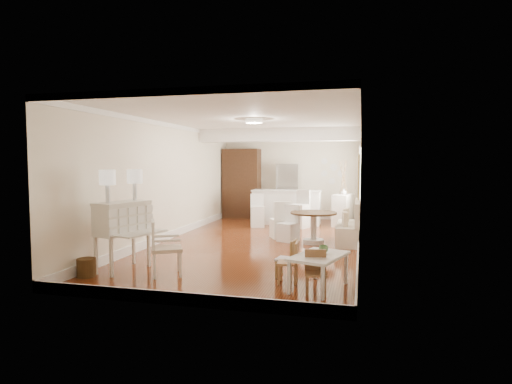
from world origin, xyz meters
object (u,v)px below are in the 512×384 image
at_px(wicker_basket, 86,268).
at_px(breakfast_counter, 286,207).
at_px(slip_chair_far, 280,219).
at_px(pantry_cabinet, 242,184).
at_px(kids_chair_b, 286,258).
at_px(kids_chair_a, 288,262).
at_px(bar_stool_left, 257,211).
at_px(dining_table, 314,228).
at_px(kids_chair_c, 316,273).
at_px(slip_chair_near, 288,223).
at_px(kids_table, 319,272).
at_px(fridge, 298,192).
at_px(secretary_bureau, 123,236).
at_px(bar_stool_right, 300,209).
at_px(gustavian_armchair, 167,248).
at_px(sideboard, 343,210).

relative_size(wicker_basket, breakfast_counter, 0.15).
relative_size(slip_chair_far, pantry_cabinet, 0.40).
bearing_deg(kids_chair_b, kids_chair_a, 24.76).
xyz_separation_m(breakfast_counter, bar_stool_left, (-0.71, -0.77, -0.04)).
xyz_separation_m(kids_chair_a, dining_table, (0.03, 3.33, 0.03)).
distance_m(breakfast_counter, pantry_cabinet, 2.11).
bearing_deg(slip_chair_far, wicker_basket, 33.32).
relative_size(kids_chair_b, pantry_cabinet, 0.28).
relative_size(kids_chair_a, pantry_cabinet, 0.29).
bearing_deg(kids_chair_c, breakfast_counter, 93.88).
bearing_deg(slip_chair_near, kids_chair_a, -56.63).
relative_size(kids_table, fridge, 0.56).
distance_m(kids_table, dining_table, 3.55).
relative_size(secretary_bureau, slip_chair_far, 1.30).
height_order(kids_chair_a, kids_chair_b, kids_chair_a).
bearing_deg(wicker_basket, breakfast_counter, 72.09).
xyz_separation_m(dining_table, bar_stool_left, (-1.84, 2.12, 0.11)).
bearing_deg(breakfast_counter, bar_stool_right, -52.73).
bearing_deg(gustavian_armchair, breakfast_counter, -36.19).
relative_size(kids_table, kids_chair_b, 1.60).
distance_m(slip_chair_near, sideboard, 3.07).
xyz_separation_m(gustavian_armchair, sideboard, (2.59, 6.33, 0.01)).
bearing_deg(wicker_basket, gustavian_armchair, 18.74).
relative_size(gustavian_armchair, breakfast_counter, 0.45).
bearing_deg(dining_table, bar_stool_right, 105.81).
bearing_deg(breakfast_counter, bar_stool_left, -132.94).
bearing_deg(slip_chair_far, gustavian_armchair, 45.66).
relative_size(kids_table, slip_chair_near, 1.19).
distance_m(dining_table, breakfast_counter, 3.11).
height_order(slip_chair_far, bar_stool_left, bar_stool_left).
bearing_deg(breakfast_counter, kids_chair_c, -76.77).
xyz_separation_m(kids_chair_b, slip_chair_far, (-0.77, 3.59, 0.14)).
bearing_deg(dining_table, kids_table, -82.55).
xyz_separation_m(kids_chair_c, slip_chair_far, (-1.32, 4.36, 0.14)).
bearing_deg(kids_chair_c, bar_stool_left, 101.75).
height_order(bar_stool_left, pantry_cabinet, pantry_cabinet).
height_order(secretary_bureau, bar_stool_left, secretary_bureau).
bearing_deg(fridge, dining_table, -76.73).
relative_size(fridge, sideboard, 1.86).
bearing_deg(kids_chair_b, pantry_cabinet, -149.39).
height_order(kids_chair_a, bar_stool_right, bar_stool_right).
height_order(kids_table, kids_chair_b, kids_chair_b).
bearing_deg(secretary_bureau, bar_stool_right, 83.62).
distance_m(dining_table, sideboard, 3.04).
xyz_separation_m(gustavian_armchair, fridge, (1.12, 7.29, 0.44)).
distance_m(wicker_basket, slip_chair_near, 4.73).
distance_m(slip_chair_far, bar_stool_right, 1.72).
height_order(secretary_bureau, wicker_basket, secretary_bureau).
relative_size(bar_stool_right, pantry_cabinet, 0.47).
relative_size(dining_table, slip_chair_far, 1.15).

